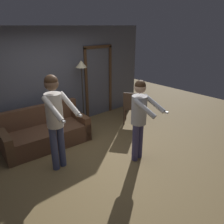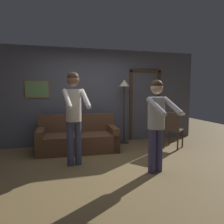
{
  "view_description": "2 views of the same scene",
  "coord_description": "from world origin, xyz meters",
  "px_view_note": "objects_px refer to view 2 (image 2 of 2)",
  "views": [
    {
      "loc": [
        -2.26,
        -3.2,
        2.6
      ],
      "look_at": [
        0.27,
        -0.31,
        1.07
      ],
      "focal_mm": 35.0,
      "sensor_mm": 36.0,
      "label": 1
    },
    {
      "loc": [
        -1.13,
        -4.07,
        1.52
      ],
      "look_at": [
        0.01,
        -0.19,
        1.08
      ],
      "focal_mm": 35.0,
      "sensor_mm": 36.0,
      "label": 2
    }
  ],
  "objects_px": {
    "couch": "(78,139)",
    "person_standing_left": "(74,109)",
    "person_standing_right": "(157,117)",
    "torchiere_lamp": "(124,92)",
    "dining_chair_distant": "(172,128)"
  },
  "relations": [
    {
      "from": "couch",
      "to": "torchiere_lamp",
      "type": "relative_size",
      "value": 1.11
    },
    {
      "from": "couch",
      "to": "dining_chair_distant",
      "type": "relative_size",
      "value": 2.1
    },
    {
      "from": "person_standing_right",
      "to": "dining_chair_distant",
      "type": "xyz_separation_m",
      "value": [
        1.15,
        1.32,
        -0.48
      ]
    },
    {
      "from": "couch",
      "to": "person_standing_left",
      "type": "xyz_separation_m",
      "value": [
        -0.2,
        -1.01,
        0.85
      ]
    },
    {
      "from": "torchiere_lamp",
      "to": "dining_chair_distant",
      "type": "distance_m",
      "value": 1.6
    },
    {
      "from": "person_standing_left",
      "to": "person_standing_right",
      "type": "relative_size",
      "value": 1.1
    },
    {
      "from": "torchiere_lamp",
      "to": "person_standing_right",
      "type": "relative_size",
      "value": 1.05
    },
    {
      "from": "torchiere_lamp",
      "to": "person_standing_right",
      "type": "distance_m",
      "value": 2.28
    },
    {
      "from": "person_standing_left",
      "to": "person_standing_right",
      "type": "bearing_deg",
      "value": -29.98
    },
    {
      "from": "person_standing_right",
      "to": "couch",
      "type": "bearing_deg",
      "value": 122.99
    },
    {
      "from": "torchiere_lamp",
      "to": "person_standing_left",
      "type": "bearing_deg",
      "value": -137.09
    },
    {
      "from": "person_standing_left",
      "to": "person_standing_right",
      "type": "distance_m",
      "value": 1.59
    },
    {
      "from": "person_standing_right",
      "to": "dining_chair_distant",
      "type": "height_order",
      "value": "person_standing_right"
    },
    {
      "from": "person_standing_left",
      "to": "couch",
      "type": "bearing_deg",
      "value": 78.85
    },
    {
      "from": "couch",
      "to": "torchiere_lamp",
      "type": "height_order",
      "value": "torchiere_lamp"
    }
  ]
}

